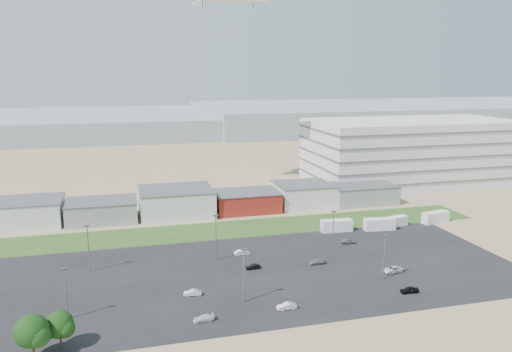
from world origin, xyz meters
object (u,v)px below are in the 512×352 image
object	(u,v)px
parked_car_10	(38,335)
parked_car_12	(317,262)
parked_car_4	(193,293)
parked_car_0	(393,270)
parked_car_7	(253,267)
box_trailer_a	(337,226)
parked_car_11	(242,252)
parked_car_2	(409,290)
parked_car_3	(204,318)
parked_car_8	(348,241)
parked_car_13	(287,306)

from	to	relation	value
parked_car_10	parked_car_12	size ratio (longest dim) A/B	1.12
parked_car_4	parked_car_0	bearing A→B (deg)	97.18
parked_car_10	parked_car_12	xyz separation A→B (m)	(56.64, 18.98, -0.07)
parked_car_7	parked_car_0	bearing A→B (deg)	69.36
parked_car_12	box_trailer_a	bearing A→B (deg)	147.06
parked_car_4	parked_car_11	xyz separation A→B (m)	(14.63, 19.32, 0.06)
parked_car_2	parked_car_3	xyz separation A→B (m)	(-41.55, -1.02, -0.08)
box_trailer_a	parked_car_2	bearing A→B (deg)	-89.38
parked_car_2	parked_car_11	distance (m)	40.03
box_trailer_a	parked_car_10	bearing A→B (deg)	-146.71
box_trailer_a	parked_car_2	size ratio (longest dim) A/B	2.38
parked_car_10	parked_car_8	bearing A→B (deg)	-71.73
box_trailer_a	parked_car_7	distance (m)	35.72
box_trailer_a	parked_car_12	world-z (taller)	box_trailer_a
parked_car_7	parked_car_8	distance (m)	29.90
parked_car_2	parked_car_13	xyz separation A→B (m)	(-25.92, -0.45, -0.01)
parked_car_4	parked_car_12	xyz separation A→B (m)	(29.81, 9.16, -0.03)
parked_car_8	parked_car_3	bearing A→B (deg)	132.94
parked_car_3	parked_car_12	distance (m)	35.52
parked_car_4	parked_car_7	distance (m)	18.02
parked_car_7	parked_car_11	xyz separation A→B (m)	(-0.31, 9.26, 0.10)
parked_car_3	parked_car_13	xyz separation A→B (m)	(15.63, 0.57, 0.07)
parked_car_8	parked_car_10	world-z (taller)	parked_car_8
parked_car_8	parked_car_13	distance (m)	40.82
parked_car_7	parked_car_13	bearing A→B (deg)	0.98
parked_car_0	parked_car_13	world-z (taller)	parked_car_0
parked_car_12	parked_car_8	bearing A→B (deg)	131.41
parked_car_3	parked_car_13	world-z (taller)	parked_car_13
parked_car_10	parked_car_13	size ratio (longest dim) A/B	1.16
parked_car_4	parked_car_7	world-z (taller)	parked_car_4
parked_car_0	parked_car_10	world-z (taller)	parked_car_0
parked_car_2	parked_car_10	world-z (taller)	parked_car_10
box_trailer_a	parked_car_7	world-z (taller)	box_trailer_a
parked_car_13	parked_car_0	bearing A→B (deg)	109.38
parked_car_4	parked_car_11	world-z (taller)	parked_car_11
parked_car_3	parked_car_10	bearing A→B (deg)	-96.24
parked_car_12	parked_car_10	bearing A→B (deg)	-70.59
box_trailer_a	parked_car_13	world-z (taller)	box_trailer_a
parked_car_0	parked_car_4	xyz separation A→B (m)	(-44.18, -0.39, -0.06)
box_trailer_a	parked_car_7	size ratio (longest dim) A/B	2.62
parked_car_13	parked_car_3	bearing A→B (deg)	-89.40
box_trailer_a	parked_car_7	xyz separation A→B (m)	(-29.22, -20.51, -1.08)
parked_car_0	parked_car_12	distance (m)	16.83
parked_car_4	parked_car_8	size ratio (longest dim) A/B	0.92
parked_car_10	parked_car_11	size ratio (longest dim) A/B	1.11
box_trailer_a	parked_car_8	world-z (taller)	box_trailer_a
parked_car_4	parked_car_10	bearing A→B (deg)	-63.21
parked_car_0	parked_car_3	world-z (taller)	parked_car_0
parked_car_7	box_trailer_a	bearing A→B (deg)	122.75
parked_car_4	parked_car_8	distance (m)	47.59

